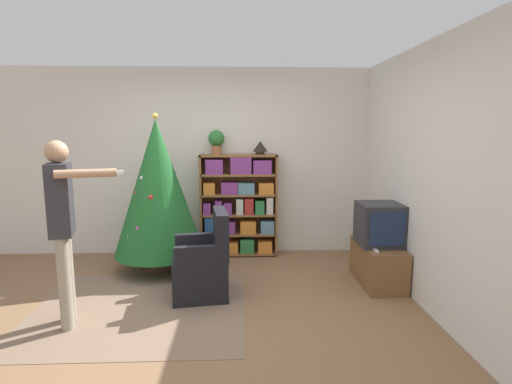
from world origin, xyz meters
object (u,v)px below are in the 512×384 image
television (380,224)px  potted_plant (216,140)px  bookshelf (239,205)px  christmas_tree (158,188)px  table_lamp (260,147)px  armchair (203,266)px  standing_person (63,218)px

television → potted_plant: bearing=149.1°
bookshelf → television: (1.59, -1.13, -0.01)m
christmas_tree → potted_plant: bearing=39.2°
table_lamp → television: bearing=-41.2°
christmas_tree → armchair: (0.62, -0.83, -0.72)m
potted_plant → television: bearing=-30.9°
television → bookshelf: bearing=144.7°
christmas_tree → table_lamp: christmas_tree is taller
bookshelf → christmas_tree: bearing=-150.5°
television → table_lamp: bearing=138.8°
bookshelf → standing_person: 2.53m
christmas_tree → standing_person: (-0.54, -1.43, -0.06)m
armchair → table_lamp: size_ratio=4.60×
standing_person → christmas_tree: bearing=143.9°
christmas_tree → armchair: size_ratio=2.12×
standing_person → table_lamp: 2.76m
bookshelf → armchair: 1.50m
bookshelf → armchair: (-0.38, -1.39, -0.39)m
armchair → table_lamp: (0.67, 1.40, 1.20)m
armchair → potted_plant: (0.08, 1.40, 1.29)m
standing_person → potted_plant: 2.43m
television → armchair: (-1.97, -0.26, -0.38)m
armchair → standing_person: size_ratio=0.55×
standing_person → potted_plant: size_ratio=5.06×
armchair → bookshelf: bearing=157.2°
television → christmas_tree: christmas_tree is taller
christmas_tree → television: bearing=-12.4°
armchair → potted_plant: 1.90m
television → christmas_tree: bearing=167.6°
potted_plant → table_lamp: 0.60m
armchair → standing_person: (-1.16, -0.60, 0.67)m
standing_person → table_lamp: bearing=122.0°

